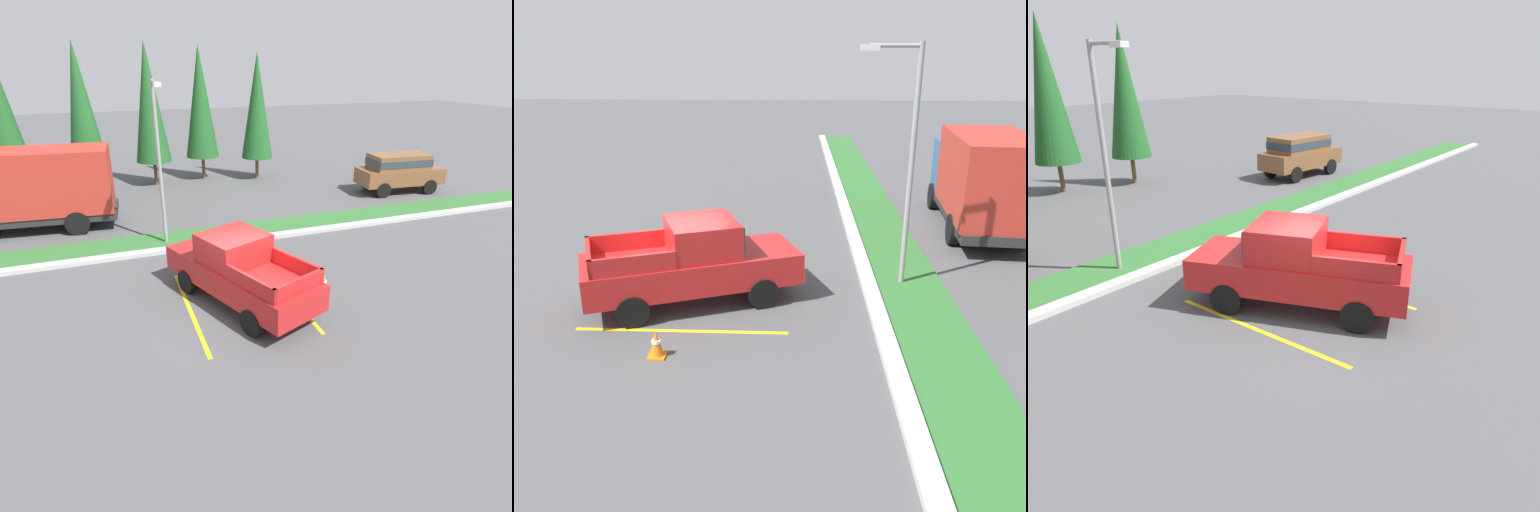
# 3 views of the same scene
# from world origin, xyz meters

# --- Properties ---
(ground_plane) EXTENTS (120.00, 120.00, 0.00)m
(ground_plane) POSITION_xyz_m (0.00, 0.00, 0.00)
(ground_plane) COLOR #4C4C4F
(parking_line_near) EXTENTS (0.12, 4.80, 0.01)m
(parking_line_near) POSITION_xyz_m (-1.37, 0.49, 0.00)
(parking_line_near) COLOR yellow
(parking_line_near) RESTS_ON ground
(parking_line_far) EXTENTS (0.12, 4.80, 0.01)m
(parking_line_far) POSITION_xyz_m (1.73, 0.49, 0.00)
(parking_line_far) COLOR yellow
(parking_line_far) RESTS_ON ground
(curb_strip) EXTENTS (56.00, 0.40, 0.15)m
(curb_strip) POSITION_xyz_m (0.00, 5.00, 0.07)
(curb_strip) COLOR #B2B2AD
(curb_strip) RESTS_ON ground
(grass_median) EXTENTS (56.00, 1.80, 0.06)m
(grass_median) POSITION_xyz_m (0.00, 6.10, 0.03)
(grass_median) COLOR #2D662D
(grass_median) RESTS_ON ground
(pickup_truck_main) EXTENTS (3.66, 5.55, 2.10)m
(pickup_truck_main) POSITION_xyz_m (0.16, 0.54, 1.04)
(pickup_truck_main) COLOR black
(pickup_truck_main) RESTS_ON ground
(cargo_truck_distant) EXTENTS (6.98, 3.01, 3.40)m
(cargo_truck_distant) POSITION_xyz_m (-6.06, 9.37, 1.85)
(cargo_truck_distant) COLOR black
(cargo_truck_distant) RESTS_ON ground
(street_light) EXTENTS (0.24, 1.49, 6.11)m
(street_light) POSITION_xyz_m (-1.19, 5.73, 3.59)
(street_light) COLOR gray
(street_light) RESTS_ON ground
(traffic_cone) EXTENTS (0.36, 0.36, 0.60)m
(traffic_cone) POSITION_xyz_m (2.83, 0.21, 0.29)
(traffic_cone) COLOR orange
(traffic_cone) RESTS_ON ground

